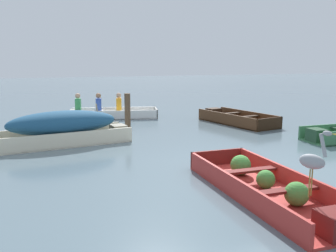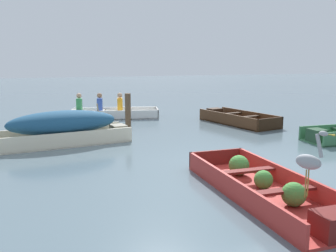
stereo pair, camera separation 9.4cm
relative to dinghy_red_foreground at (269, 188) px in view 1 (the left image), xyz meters
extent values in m
plane|color=slate|center=(0.67, 1.41, -0.13)|extent=(80.00, 80.00, 0.00)
cube|color=#AD2D28|center=(-0.02, 0.06, -0.11)|extent=(1.17, 3.35, 0.04)
cube|color=#AD2D28|center=(0.50, 0.04, 0.03)|extent=(0.12, 3.33, 0.33)
cube|color=#AD2D28|center=(-0.55, 0.07, 0.03)|extent=(0.12, 3.33, 0.33)
cube|color=maroon|center=(0.01, 1.69, 0.03)|extent=(1.10, 0.07, 0.33)
cube|color=maroon|center=(-0.04, -0.44, 0.11)|extent=(1.00, 0.18, 0.04)
cube|color=maroon|center=(-0.01, 0.56, 0.11)|extent=(1.00, 0.18, 0.04)
sphere|color=#428438|center=(0.07, -0.53, 0.08)|extent=(0.34, 0.34, 0.34)
sphere|color=#428438|center=(0.09, 0.22, 0.06)|extent=(0.30, 0.30, 0.30)
sphere|color=#428438|center=(0.09, 0.97, 0.09)|extent=(0.36, 0.36, 0.36)
cube|color=#4C2D19|center=(2.96, 5.90, -0.11)|extent=(1.58, 2.96, 0.04)
cube|color=#4C2D19|center=(2.48, 5.80, 0.05)|extent=(0.61, 2.76, 0.37)
cube|color=#4C2D19|center=(3.45, 6.00, 0.05)|extent=(0.61, 2.76, 0.37)
cube|color=black|center=(3.24, 4.55, 0.05)|extent=(1.03, 0.26, 0.37)
cube|color=black|center=(2.72, 7.10, 0.07)|extent=(0.53, 0.45, 0.33)
cube|color=black|center=(2.88, 6.31, 0.14)|extent=(0.95, 0.34, 0.04)
cube|color=black|center=(3.05, 5.48, 0.14)|extent=(0.95, 0.34, 0.04)
cube|color=beige|center=(-2.60, 4.74, -0.11)|extent=(3.30, 1.37, 0.04)
cube|color=beige|center=(-2.66, 5.21, 0.05)|extent=(3.18, 0.44, 0.37)
cube|color=beige|center=(-2.54, 4.28, 0.05)|extent=(3.18, 0.44, 0.37)
cube|color=gray|center=(-1.19, 4.92, 0.07)|extent=(0.41, 0.48, 0.33)
cube|color=gray|center=(-2.12, 4.80, 0.14)|extent=(0.27, 0.90, 0.04)
cube|color=gray|center=(-3.08, 4.68, 0.14)|extent=(0.27, 0.90, 0.04)
ellipsoid|color=navy|center=(-2.60, 4.74, 0.41)|extent=(2.72, 1.25, 0.58)
cube|color=#1E3D27|center=(3.32, 2.71, 0.06)|extent=(0.37, 0.43, 0.32)
cube|color=white|center=(-0.52, 8.49, -0.11)|extent=(3.21, 1.73, 0.04)
cube|color=white|center=(-0.64, 8.02, 0.03)|extent=(2.97, 0.77, 0.32)
cube|color=white|center=(-0.41, 8.97, 0.03)|extent=(2.97, 0.77, 0.32)
cube|color=gray|center=(0.93, 8.14, 0.03)|extent=(0.29, 1.01, 0.32)
cube|color=gray|center=(-1.83, 8.81, 0.05)|extent=(0.46, 0.54, 0.29)
cube|color=gray|center=(-0.97, 8.60, 0.11)|extent=(0.38, 0.94, 0.04)
cube|color=gray|center=(-0.08, 8.38, 0.11)|extent=(0.38, 0.94, 0.04)
cube|color=orange|center=(-0.35, 8.45, 0.35)|extent=(0.24, 0.31, 0.44)
sphere|color=tan|center=(-0.35, 8.45, 0.67)|extent=(0.18, 0.18, 0.18)
cube|color=#2D4CA5|center=(-1.04, 8.62, 0.35)|extent=(0.24, 0.31, 0.44)
sphere|color=#9E7051|center=(-1.04, 8.62, 0.67)|extent=(0.18, 0.18, 0.18)
cube|color=#338C4C|center=(-1.73, 8.79, 0.35)|extent=(0.24, 0.31, 0.44)
sphere|color=tan|center=(-1.73, 8.79, 0.67)|extent=(0.18, 0.18, 0.18)
cylinder|color=tan|center=(-1.24, 7.83, 0.24)|extent=(0.20, 0.63, 0.55)
cylinder|color=tan|center=(-0.85, 9.41, 0.24)|extent=(0.20, 0.63, 0.55)
cylinder|color=olive|center=(-0.15, -1.05, 0.44)|extent=(0.02, 0.02, 0.35)
cylinder|color=olive|center=(-0.21, -1.07, 0.44)|extent=(0.02, 0.02, 0.35)
ellipsoid|color=#93999E|center=(-0.18, -1.06, 0.71)|extent=(0.25, 0.35, 0.18)
cylinder|color=#93999E|center=(-0.13, -1.17, 0.93)|extent=(0.08, 0.12, 0.28)
ellipsoid|color=#93999E|center=(-0.12, -1.21, 1.08)|extent=(0.10, 0.12, 0.06)
cone|color=gold|center=(-0.09, -1.28, 1.08)|extent=(0.06, 0.10, 0.02)
cylinder|color=brown|center=(-0.70, 5.85, 0.42)|extent=(0.17, 0.17, 1.10)
camera|label=1|loc=(-3.33, -4.54, 1.91)|focal=40.00mm
camera|label=2|loc=(-3.24, -4.57, 1.91)|focal=40.00mm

